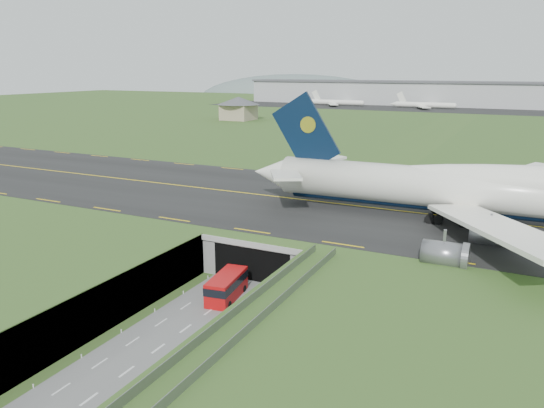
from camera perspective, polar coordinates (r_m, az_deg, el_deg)
The scene contains 10 objects.
ground at distance 69.65m, azimuth -5.42°, elevation -10.62°, with size 900.00×900.00×0.00m, color #305221.
airfield_deck at distance 68.44m, azimuth -5.48°, elevation -8.34°, with size 800.00×800.00×6.00m, color gray.
trench_road at distance 64.03m, azimuth -9.02°, elevation -13.01°, with size 12.00×75.00×0.20m, color slate.
taxiway at distance 95.65m, azimuth 4.88°, elevation 0.25°, with size 800.00×44.00×0.18m, color black.
tunnel_portal at distance 82.06m, azimuth 0.65°, elevation -4.11°, with size 17.00×22.30×6.00m.
guideway at distance 47.64m, azimuth -6.34°, elevation -16.02°, with size 3.00×53.00×7.05m.
jumbo_jet at distance 86.78m, azimuth 26.92°, elevation 0.88°, with size 94.74×60.96×20.17m.
shuttle_tram at distance 70.13m, azimuth -4.90°, elevation -8.83°, with size 4.11×8.33×3.25m.
service_building at distance 249.70m, azimuth -3.62°, elevation 10.45°, with size 19.57×19.57×10.66m.
cargo_terminal at distance 354.83m, azimuth 21.20°, elevation 10.95°, with size 320.00×67.00×15.60m.
Camera 1 is at (33.60, -53.47, 29.37)m, focal length 35.00 mm.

